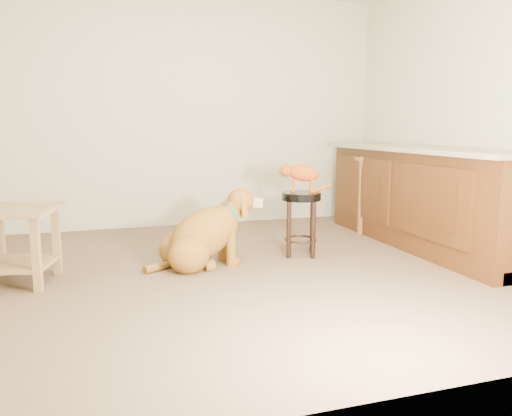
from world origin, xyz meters
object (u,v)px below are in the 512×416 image
object	(u,v)px
side_table	(16,234)
tabby_kitten	(300,174)
wood_stool	(372,192)
golden_retriever	(203,236)
padded_stool	(301,211)

from	to	relation	value
side_table	tabby_kitten	distance (m)	2.28
wood_stool	tabby_kitten	xyz separation A→B (m)	(-1.16, -0.75, 0.30)
wood_stool	golden_retriever	xyz separation A→B (m)	(-2.04, -0.85, -0.18)
padded_stool	side_table	size ratio (longest dim) A/B	0.86
padded_stool	side_table	xyz separation A→B (m)	(-2.26, -0.13, -0.03)
padded_stool	golden_retriever	bearing A→B (deg)	-174.05
wood_stool	tabby_kitten	world-z (taller)	tabby_kitten
padded_stool	tabby_kitten	distance (m)	0.32
padded_stool	golden_retriever	world-z (taller)	golden_retriever
side_table	tabby_kitten	world-z (taller)	tabby_kitten
side_table	wood_stool	bearing A→B (deg)	14.55
golden_retriever	tabby_kitten	distance (m)	1.00
side_table	golden_retriever	world-z (taller)	golden_retriever
padded_stool	golden_retriever	distance (m)	0.91
wood_stool	side_table	size ratio (longest dim) A/B	1.25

